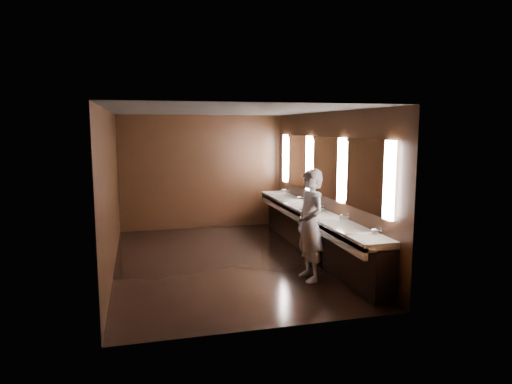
# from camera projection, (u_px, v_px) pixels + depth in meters

# --- Properties ---
(floor) EXTENTS (6.00, 6.00, 0.00)m
(floor) POSITION_uv_depth(u_px,v_px,m) (225.00, 261.00, 8.60)
(floor) COLOR black
(floor) RESTS_ON ground
(ceiling) EXTENTS (4.00, 6.00, 0.02)m
(ceiling) POSITION_uv_depth(u_px,v_px,m) (223.00, 111.00, 8.21)
(ceiling) COLOR #2D2D2B
(ceiling) RESTS_ON wall_back
(wall_back) EXTENTS (4.00, 0.02, 2.80)m
(wall_back) POSITION_uv_depth(u_px,v_px,m) (202.00, 172.00, 11.28)
(wall_back) COLOR black
(wall_back) RESTS_ON floor
(wall_front) EXTENTS (4.00, 0.02, 2.80)m
(wall_front) POSITION_uv_depth(u_px,v_px,m) (269.00, 220.00, 5.53)
(wall_front) COLOR black
(wall_front) RESTS_ON floor
(wall_left) EXTENTS (0.02, 6.00, 2.80)m
(wall_left) POSITION_uv_depth(u_px,v_px,m) (111.00, 192.00, 7.91)
(wall_left) COLOR black
(wall_left) RESTS_ON floor
(wall_right) EXTENTS (0.02, 6.00, 2.80)m
(wall_right) POSITION_uv_depth(u_px,v_px,m) (325.00, 184.00, 8.90)
(wall_right) COLOR black
(wall_right) RESTS_ON floor
(sink_counter) EXTENTS (0.55, 5.40, 1.01)m
(sink_counter) POSITION_uv_depth(u_px,v_px,m) (314.00, 230.00, 8.98)
(sink_counter) COLOR black
(sink_counter) RESTS_ON floor
(mirror_band) EXTENTS (0.06, 5.03, 1.15)m
(mirror_band) POSITION_uv_depth(u_px,v_px,m) (324.00, 167.00, 8.85)
(mirror_band) COLOR white
(mirror_band) RESTS_ON wall_right
(person) EXTENTS (0.49, 0.70, 1.84)m
(person) POSITION_uv_depth(u_px,v_px,m) (310.00, 225.00, 7.46)
(person) COLOR #97B3E2
(person) RESTS_ON floor
(trash_bin) EXTENTS (0.47, 0.47, 0.56)m
(trash_bin) POSITION_uv_depth(u_px,v_px,m) (315.00, 249.00, 8.39)
(trash_bin) COLOR black
(trash_bin) RESTS_ON floor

